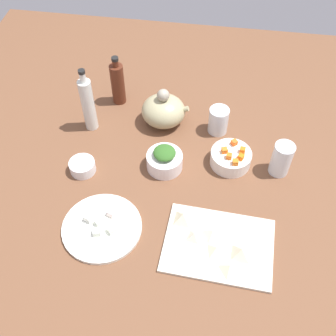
{
  "coord_description": "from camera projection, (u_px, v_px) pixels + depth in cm",
  "views": [
    {
      "loc": [
        12.65,
        -84.51,
        112.45
      ],
      "look_at": [
        0.0,
        0.0,
        8.0
      ],
      "focal_mm": 43.89,
      "sensor_mm": 36.0,
      "label": 1
    }
  ],
  "objects": [
    {
      "name": "tabletop",
      "position": [
        168.0,
        180.0,
        1.4
      ],
      "size": [
        190.0,
        190.0,
        3.0
      ],
      "primitive_type": "cube",
      "color": "brown",
      "rests_on": "ground"
    },
    {
      "name": "cutting_board",
      "position": [
        218.0,
        245.0,
        1.22
      ],
      "size": [
        33.37,
        25.23,
        1.0
      ],
      "primitive_type": "cube",
      "rotation": [
        0.0,
        0.0,
        -0.05
      ],
      "color": "silver",
      "rests_on": "tabletop"
    },
    {
      "name": "plate_tofu",
      "position": [
        102.0,
        228.0,
        1.26
      ],
      "size": [
        24.53,
        24.53,
        1.2
      ],
      "primitive_type": "cylinder",
      "color": "white",
      "rests_on": "tabletop"
    },
    {
      "name": "bowl_greens",
      "position": [
        165.0,
        161.0,
        1.4
      ],
      "size": [
        12.31,
        12.31,
        5.81
      ],
      "primitive_type": "cylinder",
      "color": "white",
      "rests_on": "tabletop"
    },
    {
      "name": "bowl_carrots",
      "position": [
        231.0,
        158.0,
        1.41
      ],
      "size": [
        13.93,
        13.93,
        5.31
      ],
      "primitive_type": "cylinder",
      "color": "white",
      "rests_on": "tabletop"
    },
    {
      "name": "bowl_small_side",
      "position": [
        82.0,
        166.0,
        1.39
      ],
      "size": [
        8.76,
        8.76,
        4.12
      ],
      "primitive_type": "cylinder",
      "color": "white",
      "rests_on": "tabletop"
    },
    {
      "name": "teapot",
      "position": [
        164.0,
        110.0,
        1.51
      ],
      "size": [
        17.68,
        15.25,
        15.46
      ],
      "color": "tan",
      "rests_on": "tabletop"
    },
    {
      "name": "bottle_0",
      "position": [
        118.0,
        83.0,
        1.56
      ],
      "size": [
        5.17,
        5.17,
        20.52
      ],
      "color": "#542616",
      "rests_on": "tabletop"
    },
    {
      "name": "bottle_1",
      "position": [
        88.0,
        104.0,
        1.46
      ],
      "size": [
        4.71,
        4.71,
        25.82
      ],
      "color": "silver",
      "rests_on": "tabletop"
    },
    {
      "name": "drinking_glass_0",
      "position": [
        281.0,
        159.0,
        1.36
      ],
      "size": [
        6.76,
        6.76,
        12.32
      ],
      "primitive_type": "cylinder",
      "color": "white",
      "rests_on": "tabletop"
    },
    {
      "name": "drinking_glass_1",
      "position": [
        218.0,
        120.0,
        1.49
      ],
      "size": [
        7.2,
        7.2,
        10.17
      ],
      "primitive_type": "cylinder",
      "color": "white",
      "rests_on": "tabletop"
    },
    {
      "name": "carrot_cube_0",
      "position": [
        243.0,
        150.0,
        1.38
      ],
      "size": [
        1.95,
        1.95,
        1.8
      ],
      "primitive_type": "cube",
      "rotation": [
        0.0,
        0.0,
        3.05
      ],
      "color": "orange",
      "rests_on": "bowl_carrots"
    },
    {
      "name": "carrot_cube_1",
      "position": [
        229.0,
        156.0,
        1.37
      ],
      "size": [
        1.91,
        1.91,
        1.8
      ],
      "primitive_type": "cube",
      "rotation": [
        0.0,
        0.0,
        3.08
      ],
      "color": "orange",
      "rests_on": "bowl_carrots"
    },
    {
      "name": "carrot_cube_2",
      "position": [
        224.0,
        150.0,
        1.38
      ],
      "size": [
        2.28,
        2.28,
        1.8
      ],
      "primitive_type": "cube",
      "rotation": [
        0.0,
        0.0,
        0.33
      ],
      "color": "orange",
      "rests_on": "bowl_carrots"
    },
    {
      "name": "carrot_cube_3",
      "position": [
        234.0,
        142.0,
        1.41
      ],
      "size": [
        2.54,
        2.54,
        1.8
      ],
      "primitive_type": "cube",
      "rotation": [
        0.0,
        0.0,
        0.71
      ],
      "color": "orange",
      "rests_on": "bowl_carrots"
    },
    {
      "name": "carrot_cube_4",
      "position": [
        241.0,
        157.0,
        1.36
      ],
      "size": [
        2.35,
        2.35,
        1.8
      ],
      "primitive_type": "cube",
      "rotation": [
        0.0,
        0.0,
        2.76
      ],
      "color": "orange",
      "rests_on": "bowl_carrots"
    },
    {
      "name": "carrot_cube_5",
      "position": [
        235.0,
        162.0,
        1.35
      ],
      "size": [
        1.94,
        1.94,
        1.8
      ],
      "primitive_type": "cube",
      "rotation": [
        0.0,
        0.0,
        0.08
      ],
      "color": "orange",
      "rests_on": "bowl_carrots"
    },
    {
      "name": "chopped_greens_mound",
      "position": [
        164.0,
        153.0,
        1.36
      ],
      "size": [
        10.69,
        10.68,
        2.96
      ],
      "primitive_type": "ellipsoid",
      "rotation": [
        0.0,
        0.0,
        2.4
      ],
      "color": "#326524",
      "rests_on": "bowl_greens"
    },
    {
      "name": "tofu_cube_0",
      "position": [
        111.0,
        213.0,
        1.27
      ],
      "size": [
        2.85,
        2.85,
        2.2
      ],
      "primitive_type": "cube",
      "rotation": [
        0.0,
        0.0,
        1.2
      ],
      "color": "white",
      "rests_on": "plate_tofu"
    },
    {
      "name": "tofu_cube_1",
      "position": [
        111.0,
        230.0,
        1.23
      ],
      "size": [
        3.11,
        3.11,
        2.2
      ],
      "primitive_type": "cube",
      "rotation": [
        0.0,
        0.0,
        0.77
      ],
      "color": "white",
      "rests_on": "plate_tofu"
    },
    {
      "name": "tofu_cube_2",
      "position": [
        97.0,
        232.0,
        1.23
      ],
      "size": [
        2.74,
        2.74,
        2.2
      ],
      "primitive_type": "cube",
      "rotation": [
        0.0,
        0.0,
        1.86
      ],
      "color": "white",
      "rests_on": "plate_tofu"
    },
    {
      "name": "tofu_cube_3",
      "position": [
        88.0,
        218.0,
        1.26
      ],
      "size": [
        2.82,
        2.82,
        2.2
      ],
      "primitive_type": "cube",
      "rotation": [
        0.0,
        0.0,
        1.22
      ],
      "color": "white",
      "rests_on": "plate_tofu"
    },
    {
      "name": "tofu_cube_4",
      "position": [
        99.0,
        222.0,
        1.25
      ],
      "size": [
        3.11,
        3.11,
        2.2
      ],
      "primitive_type": "cube",
      "rotation": [
        0.0,
        0.0,
        2.4
      ],
      "color": "white",
      "rests_on": "plate_tofu"
    },
    {
      "name": "dumpling_0",
      "position": [
        194.0,
        236.0,
        1.22
      ],
      "size": [
        5.5,
        5.4,
        2.21
      ],
      "primitive_type": "pyramid",
      "rotation": [
        0.0,
        0.0,
        0.54
      ],
      "color": "beige",
      "rests_on": "cutting_board"
    },
    {
      "name": "dumpling_1",
      "position": [
        241.0,
        252.0,
        1.18
      ],
      "size": [
        7.74,
        7.71,
        3.16
      ],
      "primitive_type": "pyramid",
      "rotation": [
        0.0,
        0.0,
        3.87
      ],
      "color": "beige",
      "rests_on": "cutting_board"
    },
    {
      "name": "dumpling_2",
      "position": [
        216.0,
        249.0,
        1.19
      ],
      "size": [
        6.51,
        6.5,
        2.28
      ],
      "primitive_type": "pyramid",
      "rotation": [
        0.0,
        0.0,
        2.55
      ],
      "color": "beige",
      "rests_on": "cutting_board"
    },
    {
      "name": "dumpling_3",
      "position": [
        183.0,
        217.0,
        1.26
      ],
      "size": [
        7.52,
        7.51,
        3.13
      ],
      "primitive_type": "pyramid",
      "rotation": [
        0.0,
        0.0,
        0.71
      ],
      "color": "beige",
      "rests_on": "cutting_board"
    },
    {
      "name": "dumpling_4",
      "position": [
        213.0,
        233.0,
        1.23
      ],
      "size": [
        6.41,
        6.56,
        2.15
      ],
      "primitive_type": "pyramid",
      "rotation": [
        0.0,
        0.0,
        4.47
      ],
      "color": "beige",
      "rests_on": "cutting_board"
    },
    {
      "name": "dumpling_5",
      "position": [
        230.0,
        267.0,
        1.16
      ],
      "size": [
        5.38,
        5.88,
        2.09
      ],
      "primitive_type": "pyramid",
      "rotation": [
        0.0,
        0.0,
        1.43
      ],
      "color": "beige",
      "rests_on": "cutting_board"
    }
  ]
}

